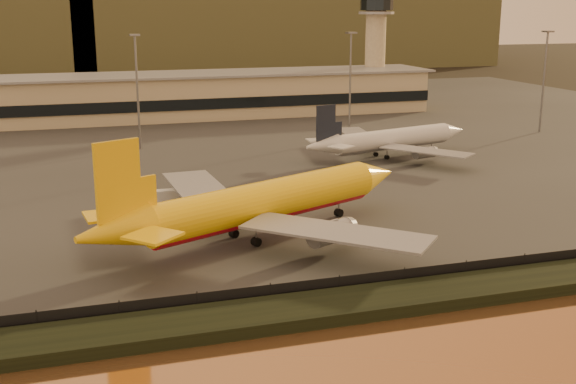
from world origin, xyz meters
name	(u,v)px	position (x,y,z in m)	size (l,w,h in m)	color
ground	(288,261)	(0.00, 0.00, 0.00)	(900.00, 900.00, 0.00)	black
embankment	(335,307)	(0.00, -17.00, 0.70)	(320.00, 7.00, 1.40)	black
tarmac	(175,136)	(0.00, 95.00, 0.10)	(320.00, 220.00, 0.20)	#2D2D2D
perimeter_fence	(322,288)	(0.00, -13.00, 1.30)	(300.00, 0.05, 2.20)	black
terminal_building	(105,99)	(-14.52, 125.55, 6.25)	(202.00, 25.00, 12.60)	tan
control_tower	(376,38)	(70.00, 131.00, 21.66)	(11.20, 11.20, 35.50)	tan
apron_light_masts	(252,79)	(15.00, 75.00, 15.70)	(152.20, 12.20, 25.40)	slate
distant_hills	(66,6)	(-20.74, 340.00, 31.39)	(470.00, 160.00, 70.00)	brown
dhl_cargo_jet	(261,204)	(-0.83, 9.66, 5.10)	(52.04, 49.31, 16.41)	yellow
white_narrowbody_jet	(390,140)	(40.13, 55.14, 3.87)	(42.28, 40.42, 12.30)	silver
gse_vehicle_yellow	(283,201)	(6.71, 24.12, 1.15)	(4.23, 1.90, 1.90)	yellow
gse_vehicle_white	(167,195)	(-10.69, 33.22, 1.11)	(4.06, 1.83, 1.83)	silver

